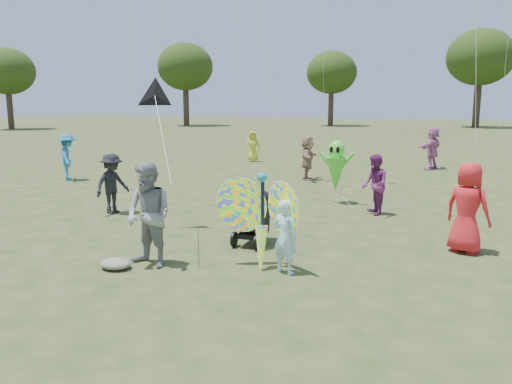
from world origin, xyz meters
TOP-DOWN VIEW (x-y plane):
  - ground at (0.00, 0.00)m, footprint 160.00×160.00m
  - child_girl at (0.81, 0.46)m, footprint 0.50×0.39m
  - adult_man at (-1.40, -0.18)m, footprint 0.97×0.81m
  - grey_bag at (-1.84, -0.54)m, footprint 0.54×0.44m
  - crowd_a at (3.41, 2.96)m, footprint 0.97×0.81m
  - crowd_b at (-4.79, 2.81)m, footprint 0.72×1.05m
  - crowd_d at (-2.21, 10.12)m, footprint 0.73×1.53m
  - crowd_e at (1.18, 5.45)m, footprint 0.85×0.91m
  - crowd_g at (-6.45, 14.44)m, footprint 0.82×0.69m
  - crowd_i at (-9.94, 6.41)m, footprint 1.19×1.20m
  - crowd_j at (1.51, 15.18)m, footprint 1.07×1.73m
  - jogging_stroller at (-0.39, 1.83)m, footprint 0.56×1.08m
  - butterfly_kite at (0.35, 0.55)m, footprint 1.74×0.75m
  - delta_kite_rig at (-2.84, 2.06)m, footprint 2.31×2.48m
  - alien_kite at (-0.09, 6.41)m, footprint 1.12×0.69m
  - tree_line at (3.67, 44.99)m, footprint 91.78×33.60m

SIDE VIEW (x-z plane):
  - ground at x=0.00m, z-range 0.00..0.00m
  - grey_bag at x=-1.84m, z-range 0.00..0.17m
  - child_girl at x=0.81m, z-range 0.00..1.22m
  - jogging_stroller at x=-0.39m, z-range 0.07..1.16m
  - crowd_g at x=-6.45m, z-range 0.00..1.43m
  - crowd_b at x=-4.79m, z-range 0.00..1.50m
  - crowd_e at x=1.18m, z-range 0.00..1.50m
  - crowd_d at x=-2.21m, z-range 0.00..1.58m
  - butterfly_kite at x=0.35m, z-range -0.08..1.73m
  - crowd_i at x=-9.94m, z-range 0.00..1.66m
  - crowd_a at x=3.41m, z-range 0.00..1.68m
  - crowd_j at x=1.51m, z-range 0.00..1.78m
  - adult_man at x=-1.40m, z-range 0.00..1.78m
  - alien_kite at x=-0.09m, z-range 0.10..1.84m
  - delta_kite_rig at x=-2.84m, z-range 1.94..3.81m
  - tree_line at x=3.67m, z-range 1.47..12.25m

